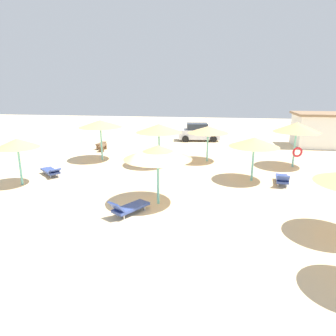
# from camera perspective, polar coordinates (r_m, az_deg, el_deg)

# --- Properties ---
(ground_plane) EXTENTS (80.00, 80.00, 0.00)m
(ground_plane) POSITION_cam_1_polar(r_m,az_deg,el_deg) (13.30, -1.91, -8.41)
(ground_plane) COLOR beige
(parasol_1) EXTENTS (2.82, 2.82, 2.53)m
(parasol_1) POSITION_cam_1_polar(r_m,az_deg,el_deg) (17.69, 15.97, 4.71)
(parasol_1) COLOR #6BC6BC
(parasol_1) RESTS_ON ground
(parasol_2) EXTENTS (2.31, 2.31, 2.59)m
(parasol_2) POSITION_cam_1_polar(r_m,az_deg,el_deg) (18.19, -26.59, 4.16)
(parasol_2) COLOR #6BC6BC
(parasol_2) RESTS_ON ground
(parasol_3) EXTENTS (3.10, 3.10, 2.78)m
(parasol_3) POSITION_cam_1_polar(r_m,az_deg,el_deg) (13.55, -1.92, 2.99)
(parasol_3) COLOR #6BC6BC
(parasol_3) RESTS_ON ground
(parasol_4) EXTENTS (2.90, 2.90, 2.55)m
(parasol_4) POSITION_cam_1_polar(r_m,az_deg,el_deg) (21.74, 7.56, 7.17)
(parasol_4) COLOR #6BC6BC
(parasol_4) RESTS_ON ground
(parasol_5) EXTENTS (3.07, 3.07, 2.93)m
(parasol_5) POSITION_cam_1_polar(r_m,az_deg,el_deg) (22.42, -12.66, 8.13)
(parasol_5) COLOR #6BC6BC
(parasol_5) RESTS_ON ground
(parasol_6) EXTENTS (3.00, 3.00, 3.02)m
(parasol_6) POSITION_cam_1_polar(r_m,az_deg,el_deg) (21.72, 23.13, 7.03)
(parasol_6) COLOR #6BC6BC
(parasol_6) RESTS_ON ground
(parasol_7) EXTENTS (3.10, 3.10, 2.84)m
(parasol_7) POSITION_cam_1_polar(r_m,az_deg,el_deg) (20.39, -1.72, 7.49)
(parasol_7) COLOR #6BC6BC
(parasol_7) RESTS_ON ground
(lounger_1) EXTENTS (0.91, 1.94, 0.77)m
(lounger_1) POSITION_cam_1_polar(r_m,az_deg,el_deg) (18.01, 20.73, -1.89)
(lounger_1) COLOR #33478C
(lounger_1) RESTS_ON ground
(lounger_2) EXTENTS (1.86, 1.74, 0.64)m
(lounger_2) POSITION_cam_1_polar(r_m,az_deg,el_deg) (19.75, -21.21, -0.50)
(lounger_2) COLOR #33478C
(lounger_2) RESTS_ON ground
(lounger_3) EXTENTS (1.53, 1.92, 0.78)m
(lounger_3) POSITION_cam_1_polar(r_m,az_deg,el_deg) (13.12, -7.42, -7.37)
(lounger_3) COLOR #33478C
(lounger_3) RESTS_ON ground
(bench_0) EXTENTS (0.57, 1.54, 0.49)m
(bench_0) POSITION_cam_1_polar(r_m,az_deg,el_deg) (26.09, -12.17, 3.97)
(bench_0) COLOR brown
(bench_0) RESTS_ON ground
(bench_1) EXTENTS (0.48, 1.52, 0.49)m
(bench_1) POSITION_cam_1_polar(r_m,az_deg,el_deg) (27.07, -12.51, 4.36)
(bench_1) COLOR brown
(bench_1) RESTS_ON ground
(parked_car) EXTENTS (4.17, 2.36, 1.72)m
(parked_car) POSITION_cam_1_polar(r_m,az_deg,el_deg) (30.22, 5.77, 6.69)
(parked_car) COLOR silver
(parked_car) RESTS_ON ground
(beach_cabana) EXTENTS (4.59, 3.79, 3.00)m
(beach_cabana) POSITION_cam_1_polar(r_m,az_deg,el_deg) (30.23, 26.73, 6.48)
(beach_cabana) COLOR white
(beach_cabana) RESTS_ON ground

